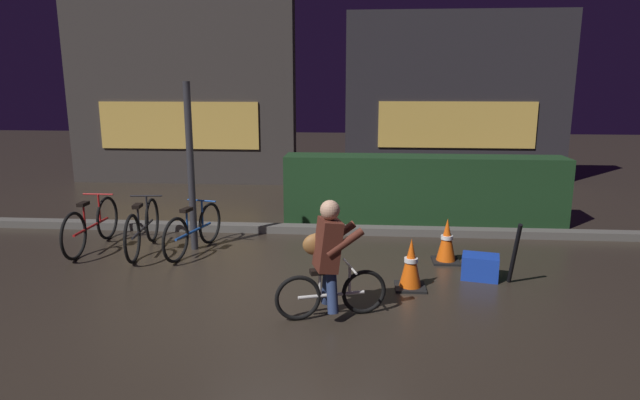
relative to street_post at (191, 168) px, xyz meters
The scene contains 14 objects.
ground_plane 2.40m from the street_post, 35.36° to the right, with size 40.00×40.00×0.00m, color #2D261E.
sidewalk_curb 2.27m from the street_post, 30.59° to the left, with size 12.00×0.24×0.12m, color #56544F.
hedge_row 4.02m from the street_post, 28.56° to the left, with size 4.80×0.70×1.15m, color #19381C.
storefront_left 5.76m from the street_post, 109.68° to the left, with size 5.44×0.54×4.93m.
storefront_right 7.64m from the street_post, 52.11° to the left, with size 5.32×0.54×4.04m.
street_post is the anchor object (origin of this frame).
parked_bike_leftmost 1.72m from the street_post, behind, with size 0.46×1.67×0.77m.
parked_bike_left_mid 1.11m from the street_post, 166.97° to the right, with size 0.46×1.67×0.77m.
parked_bike_center_left 0.89m from the street_post, 73.25° to the right, with size 0.48×1.52×0.72m.
traffic_cone_near 3.41m from the street_post, 23.29° to the right, with size 0.36×0.36×0.61m.
traffic_cone_far 3.71m from the street_post, ahead, with size 0.36×0.36×0.61m.
blue_crate 4.15m from the street_post, 12.96° to the right, with size 0.44×0.32×0.30m, color #193DB7.
cyclist 3.06m from the street_post, 45.62° to the right, with size 1.14×0.50×1.25m.
closed_umbrella 4.47m from the street_post, 15.17° to the right, with size 0.05×0.05×0.85m, color black.
Camera 1 is at (0.73, -6.15, 2.39)m, focal length 30.05 mm.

